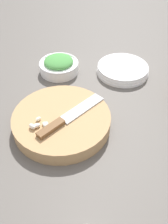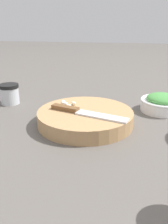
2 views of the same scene
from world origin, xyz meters
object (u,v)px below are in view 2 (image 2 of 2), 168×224
(cutting_board, at_px, (85,118))
(chef_knife, at_px, (83,112))
(herb_bowl, at_px, (162,103))
(garlic_cloves, at_px, (67,104))
(spice_jar, at_px, (10,94))

(cutting_board, distance_m, chef_knife, 0.03)
(chef_knife, xyz_separation_m, herb_bowl, (-0.24, -0.17, -0.02))
(cutting_board, height_order, garlic_cloves, garlic_cloves)
(garlic_cloves, height_order, spice_jar, spice_jar)
(chef_knife, bearing_deg, cutting_board, -167.60)
(herb_bowl, height_order, spice_jar, spice_jar)
(cutting_board, xyz_separation_m, chef_knife, (0.00, 0.02, 0.02))
(cutting_board, bearing_deg, spice_jar, -25.22)
(chef_knife, xyz_separation_m, spice_jar, (0.29, -0.16, -0.01))
(garlic_cloves, bearing_deg, herb_bowl, -158.45)
(herb_bowl, bearing_deg, chef_knife, 35.70)
(chef_knife, bearing_deg, spice_jar, -100.55)
(cutting_board, distance_m, spice_jar, 0.33)
(herb_bowl, distance_m, spice_jar, 0.53)
(garlic_cloves, xyz_separation_m, spice_jar, (0.24, -0.11, -0.01))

